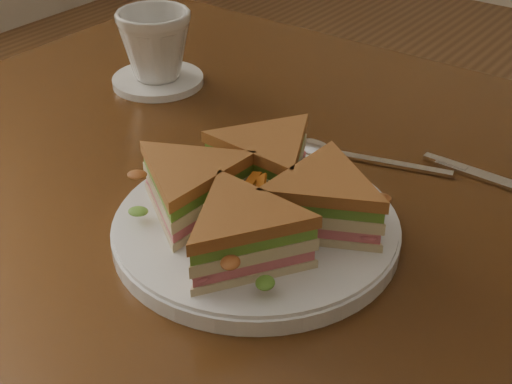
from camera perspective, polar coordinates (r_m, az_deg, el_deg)
table at (r=0.80m, az=6.87°, el=-6.74°), size 1.20×0.80×0.75m
plate at (r=0.68m, az=-0.00°, el=-2.97°), size 0.27×0.27×0.02m
sandwich_wedges at (r=0.66m, az=-0.00°, el=-0.36°), size 0.29×0.29×0.06m
crisps_mound at (r=0.66m, az=-0.00°, el=-0.65°), size 0.09×0.09×0.05m
spoon at (r=0.82m, az=6.02°, el=3.23°), size 0.18×0.07×0.01m
knife at (r=0.80m, az=19.74°, el=0.45°), size 0.22×0.02×0.00m
saucer at (r=1.00m, az=-7.84°, el=8.84°), size 0.12×0.12×0.01m
coffee_cup at (r=0.98m, az=-8.07°, el=11.57°), size 0.10×0.10×0.09m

